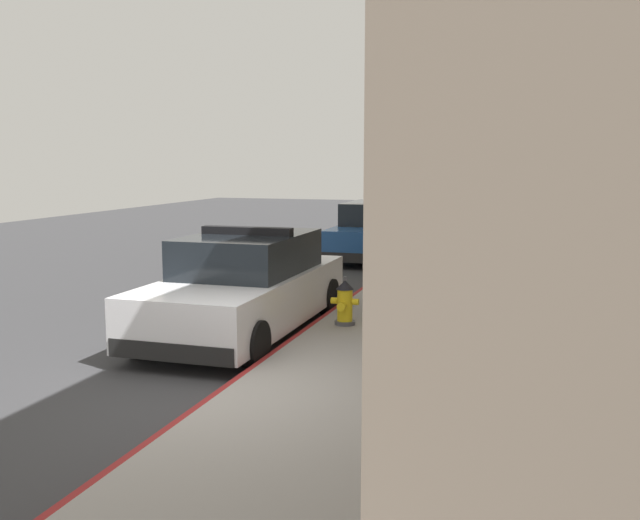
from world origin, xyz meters
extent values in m
cube|color=#353538|center=(-4.65, 10.00, -0.10)|extent=(28.91, 60.00, 0.20)
cube|color=gray|center=(1.35, 10.00, 0.08)|extent=(2.71, 60.00, 0.17)
cube|color=maroon|center=(-0.04, 10.00, 0.08)|extent=(0.08, 60.00, 0.17)
cube|color=black|center=(2.74, 0.74, 3.67)|extent=(0.06, 1.30, 1.10)
cube|color=black|center=(2.74, 7.64, 3.67)|extent=(0.06, 1.30, 1.10)
cube|color=black|center=(2.74, 14.54, 3.67)|extent=(0.06, 1.30, 1.10)
cube|color=white|center=(-1.07, 3.01, 0.58)|extent=(1.84, 4.80, 0.76)
cube|color=black|center=(-1.07, 3.16, 1.26)|extent=(1.64, 2.50, 0.60)
cube|color=black|center=(-1.07, 0.67, 0.32)|extent=(1.76, 0.16, 0.24)
cube|color=black|center=(-1.07, 5.35, 0.32)|extent=(1.76, 0.16, 0.24)
cylinder|color=black|center=(-1.93, 4.71, 0.32)|extent=(0.22, 0.64, 0.64)
cylinder|color=black|center=(-0.21, 4.71, 0.32)|extent=(0.22, 0.64, 0.64)
cylinder|color=black|center=(-1.93, 1.31, 0.32)|extent=(0.22, 0.64, 0.64)
cylinder|color=black|center=(-0.21, 1.31, 0.32)|extent=(0.22, 0.64, 0.64)
cube|color=black|center=(-1.07, 3.11, 1.62)|extent=(1.48, 0.20, 0.12)
cube|color=red|center=(-1.42, 3.11, 1.62)|extent=(0.44, 0.18, 0.11)
cube|color=#1E33E0|center=(-0.72, 3.11, 1.62)|extent=(0.44, 0.18, 0.11)
cube|color=navy|center=(-1.01, 12.08, 0.58)|extent=(1.84, 4.80, 0.76)
cube|color=black|center=(-1.01, 12.23, 1.26)|extent=(1.64, 2.50, 0.60)
cube|color=black|center=(-1.01, 9.74, 0.32)|extent=(1.76, 0.16, 0.24)
cube|color=black|center=(-1.01, 14.42, 0.32)|extent=(1.76, 0.16, 0.24)
cylinder|color=black|center=(-1.87, 13.78, 0.32)|extent=(0.22, 0.64, 0.64)
cylinder|color=black|center=(-0.15, 13.78, 0.32)|extent=(0.22, 0.64, 0.64)
cylinder|color=black|center=(-1.87, 10.38, 0.32)|extent=(0.22, 0.64, 0.64)
cylinder|color=black|center=(-0.15, 10.38, 0.32)|extent=(0.22, 0.64, 0.64)
cylinder|color=#4C4C51|center=(0.45, 3.37, 0.20)|extent=(0.32, 0.32, 0.06)
cylinder|color=yellow|center=(0.45, 3.37, 0.48)|extent=(0.24, 0.24, 0.50)
cone|color=black|center=(0.45, 3.37, 0.80)|extent=(0.28, 0.28, 0.14)
cylinder|color=#4C4C51|center=(0.45, 3.37, 0.90)|extent=(0.05, 0.05, 0.06)
cylinder|color=yellow|center=(0.28, 3.37, 0.54)|extent=(0.10, 0.10, 0.10)
cylinder|color=yellow|center=(0.62, 3.37, 0.54)|extent=(0.10, 0.10, 0.10)
cylinder|color=yellow|center=(0.45, 3.19, 0.49)|extent=(0.13, 0.12, 0.13)
cylinder|color=brown|center=(1.12, 9.84, 1.43)|extent=(0.28, 0.28, 2.52)
sphere|color=#387A33|center=(1.12, 9.84, 3.65)|extent=(2.74, 2.74, 2.74)
camera|label=1|loc=(3.29, -7.07, 2.72)|focal=39.71mm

